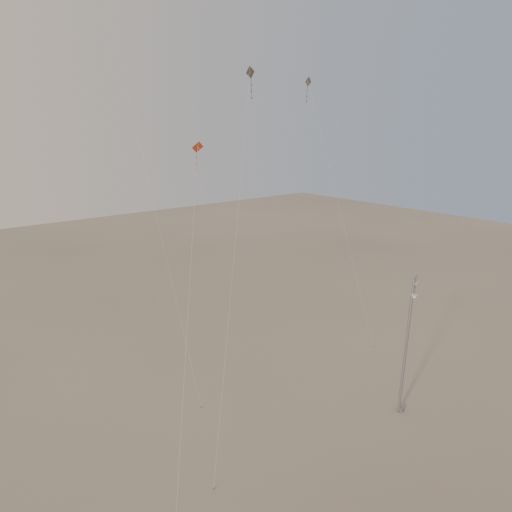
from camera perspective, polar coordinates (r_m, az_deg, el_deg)
ground at (r=30.83m, az=3.50°, el=-22.53°), size 160.00×160.00×0.00m
street_lamp at (r=34.20m, az=16.92°, el=-9.34°), size 1.52×1.11×9.45m
kite_1 at (r=28.57m, az=-1.61°, el=10.01°), size 6.93×5.52×21.90m
kite_3 at (r=25.49m, az=-7.34°, el=1.13°), size 10.10×12.37×17.75m
kite_4 at (r=39.12m, az=7.91°, el=11.72°), size 5.78×3.64×22.01m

